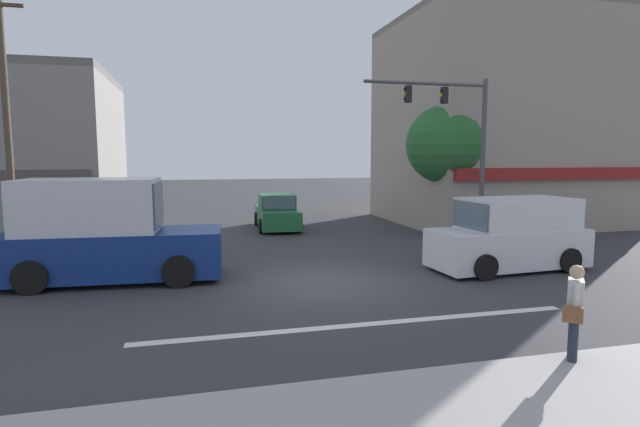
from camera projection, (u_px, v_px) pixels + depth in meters
ground_plane at (321, 282)px, 13.31m from camera, size 120.00×120.00×0.00m
lane_marking_stripe at (364, 324)px, 9.94m from camera, size 9.00×0.24×0.01m
building_right_corner at (499, 123)px, 25.10m from camera, size 10.34×9.16×10.03m
street_tree at (445, 145)px, 20.93m from camera, size 3.29×3.29×5.47m
utility_pole_near_left at (7, 124)px, 15.90m from camera, size 1.40×0.22×8.42m
traffic_light_mast at (460, 133)px, 18.59m from camera, size 4.89×0.24×6.20m
box_truck_approaching_near at (105, 235)px, 13.21m from camera, size 5.71×2.50×2.75m
sedan_waiting_far at (277, 213)px, 22.98m from camera, size 2.02×4.17×1.58m
van_crossing_center at (511, 236)px, 14.69m from camera, size 4.71×2.26×2.11m
pedestrian_foreground_with_bag at (574, 311)px, 7.74m from camera, size 0.58×0.59×1.67m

